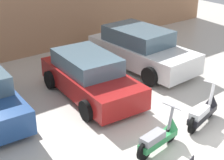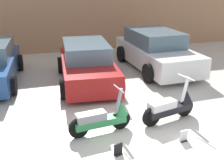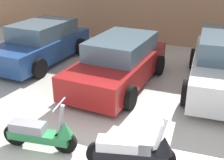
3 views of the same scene
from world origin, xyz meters
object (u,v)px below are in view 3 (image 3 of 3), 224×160
scooter_front_right (135,150)px  car_rear_left (41,43)px  car_rear_center (119,63)px  scooter_front_left (42,133)px

scooter_front_right → car_rear_left: car_rear_left is taller
car_rear_left → car_rear_center: (3.19, -0.84, -0.01)m
scooter_front_right → car_rear_left: size_ratio=0.38×
scooter_front_left → car_rear_center: size_ratio=0.37×
scooter_front_right → car_rear_left: (-4.67, 4.15, 0.26)m
scooter_front_right → car_rear_center: bearing=100.4°
scooter_front_right → car_rear_center: size_ratio=0.38×
car_rear_left → car_rear_center: car_rear_left is taller
scooter_front_right → scooter_front_left: bearing=169.9°
scooter_front_left → scooter_front_right: bearing=-4.0°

